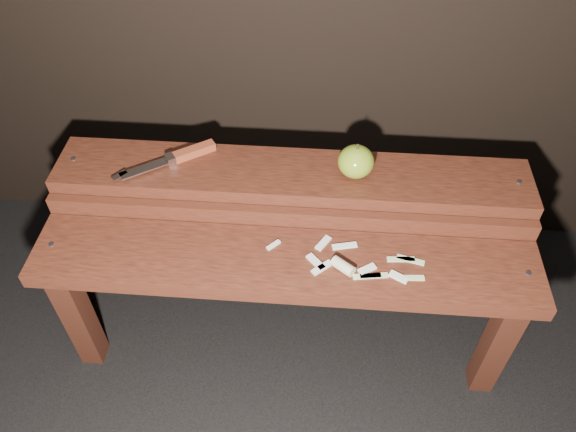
# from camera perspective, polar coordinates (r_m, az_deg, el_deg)

# --- Properties ---
(ground) EXTENTS (60.00, 60.00, 0.00)m
(ground) POSITION_cam_1_polar(r_m,az_deg,el_deg) (1.69, -0.16, -12.11)
(ground) COLOR black
(bench_front_tier) EXTENTS (1.20, 0.20, 0.42)m
(bench_front_tier) POSITION_cam_1_polar(r_m,az_deg,el_deg) (1.36, -0.40, -6.50)
(bench_front_tier) COLOR #33150C
(bench_front_tier) RESTS_ON ground
(bench_rear_tier) EXTENTS (1.20, 0.21, 0.50)m
(bench_rear_tier) POSITION_cam_1_polar(r_m,az_deg,el_deg) (1.47, 0.32, 2.01)
(bench_rear_tier) COLOR #33150C
(bench_rear_tier) RESTS_ON ground
(apple) EXTENTS (0.09, 0.09, 0.09)m
(apple) POSITION_cam_1_polar(r_m,az_deg,el_deg) (1.38, 6.91, 5.51)
(apple) COLOR olive
(apple) RESTS_ON bench_rear_tier
(knife) EXTENTS (0.24, 0.17, 0.02)m
(knife) POSITION_cam_1_polar(r_m,az_deg,el_deg) (1.46, -10.76, 6.04)
(knife) COLOR brown
(knife) RESTS_ON bench_rear_tier
(apple_scraps) EXTENTS (0.37, 0.13, 0.03)m
(apple_scraps) POSITION_cam_1_polar(r_m,az_deg,el_deg) (1.30, 6.47, -4.89)
(apple_scraps) COLOR beige
(apple_scraps) RESTS_ON bench_front_tier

